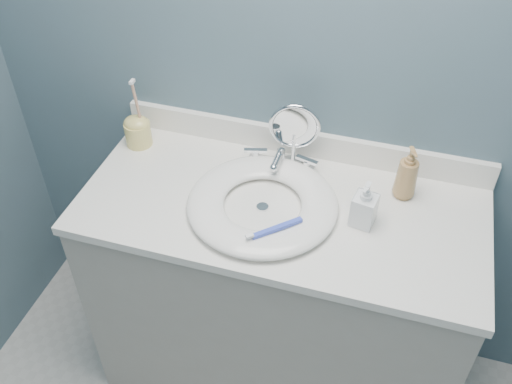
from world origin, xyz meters
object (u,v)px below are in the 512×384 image
at_px(makeup_mirror, 294,134).
at_px(soap_bottle_amber, 407,173).
at_px(toothbrush_holder, 138,130).
at_px(soap_bottle_clear, 365,204).

relative_size(makeup_mirror, soap_bottle_amber, 1.33).
bearing_deg(toothbrush_holder, makeup_mirror, 3.63).
relative_size(makeup_mirror, soap_bottle_clear, 1.60).
distance_m(soap_bottle_amber, toothbrush_holder, 0.88).
height_order(soap_bottle_amber, soap_bottle_clear, soap_bottle_amber).
bearing_deg(makeup_mirror, soap_bottle_clear, -47.38).
distance_m(makeup_mirror, soap_bottle_amber, 0.36).
relative_size(soap_bottle_amber, soap_bottle_clear, 1.20).
height_order(makeup_mirror, toothbrush_holder, toothbrush_holder).
height_order(soap_bottle_clear, toothbrush_holder, toothbrush_holder).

